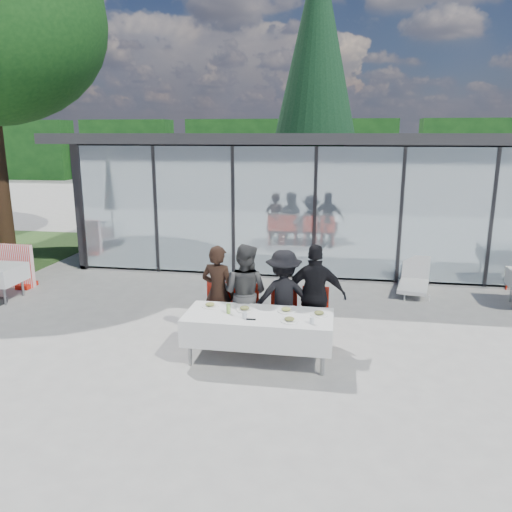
{
  "coord_description": "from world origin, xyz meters",
  "views": [
    {
      "loc": [
        1.59,
        -7.57,
        3.44
      ],
      "look_at": [
        0.11,
        1.2,
        1.25
      ],
      "focal_mm": 35.0,
      "sensor_mm": 36.0,
      "label": 1
    }
  ],
  "objects_px": {
    "dining_table": "(259,327)",
    "diner_d": "(315,296)",
    "diner_chair_a": "(218,308)",
    "folded_eyeglasses": "(251,319)",
    "plate_c": "(286,310)",
    "diner_chair_c": "(283,312)",
    "diner_chair_b": "(245,310)",
    "juice_bottle": "(228,309)",
    "diner_c": "(283,297)",
    "lounger": "(414,280)",
    "plate_d": "(319,314)",
    "diner_a": "(218,292)",
    "plate_a": "(210,305)",
    "spare_chair_a": "(512,264)",
    "diner_b": "(245,293)",
    "conifer_tree": "(316,65)",
    "diner_chair_d": "(315,314)",
    "plate_b": "(245,309)",
    "plate_extra": "(289,320)"
  },
  "relations": [
    {
      "from": "plate_a",
      "to": "diner_chair_c",
      "type": "bearing_deg",
      "value": 25.37
    },
    {
      "from": "diner_c",
      "to": "diner_chair_d",
      "type": "height_order",
      "value": "diner_c"
    },
    {
      "from": "diner_chair_d",
      "to": "plate_a",
      "type": "xyz_separation_m",
      "value": [
        -1.64,
        -0.53,
        0.24
      ]
    },
    {
      "from": "diner_chair_c",
      "to": "juice_bottle",
      "type": "bearing_deg",
      "value": -134.48
    },
    {
      "from": "diner_b",
      "to": "spare_chair_a",
      "type": "height_order",
      "value": "diner_b"
    },
    {
      "from": "diner_b",
      "to": "conifer_tree",
      "type": "bearing_deg",
      "value": -76.21
    },
    {
      "from": "diner_a",
      "to": "diner_chair_d",
      "type": "distance_m",
      "value": 1.66
    },
    {
      "from": "diner_d",
      "to": "plate_b",
      "type": "bearing_deg",
      "value": 30.85
    },
    {
      "from": "diner_chair_c",
      "to": "plate_d",
      "type": "height_order",
      "value": "diner_chair_c"
    },
    {
      "from": "juice_bottle",
      "to": "diner_a",
      "type": "bearing_deg",
      "value": 114.5
    },
    {
      "from": "diner_chair_b",
      "to": "juice_bottle",
      "type": "xyz_separation_m",
      "value": [
        -0.11,
        -0.77,
        0.29
      ]
    },
    {
      "from": "diner_d",
      "to": "diner_c",
      "type": "bearing_deg",
      "value": 1.46
    },
    {
      "from": "plate_extra",
      "to": "plate_a",
      "type": "bearing_deg",
      "value": 161.85
    },
    {
      "from": "diner_chair_d",
      "to": "spare_chair_a",
      "type": "relative_size",
      "value": 1.0
    },
    {
      "from": "diner_chair_b",
      "to": "diner_c",
      "type": "xyz_separation_m",
      "value": [
        0.65,
        -0.0,
        0.26
      ]
    },
    {
      "from": "diner_chair_a",
      "to": "conifer_tree",
      "type": "height_order",
      "value": "conifer_tree"
    },
    {
      "from": "diner_chair_b",
      "to": "diner_d",
      "type": "bearing_deg",
      "value": -0.21
    },
    {
      "from": "diner_chair_c",
      "to": "plate_c",
      "type": "bearing_deg",
      "value": -79.11
    },
    {
      "from": "diner_chair_a",
      "to": "folded_eyeglasses",
      "type": "xyz_separation_m",
      "value": [
        0.74,
        -0.99,
        0.22
      ]
    },
    {
      "from": "dining_table",
      "to": "diner_chair_b",
      "type": "relative_size",
      "value": 2.32
    },
    {
      "from": "diner_a",
      "to": "folded_eyeglasses",
      "type": "xyz_separation_m",
      "value": [
        0.74,
        -0.98,
        -0.06
      ]
    },
    {
      "from": "diner_a",
      "to": "lounger",
      "type": "height_order",
      "value": "diner_a"
    },
    {
      "from": "plate_b",
      "to": "plate_d",
      "type": "relative_size",
      "value": 1.0
    },
    {
      "from": "conifer_tree",
      "to": "diner_a",
      "type": "bearing_deg",
      "value": -93.95
    },
    {
      "from": "diner_b",
      "to": "juice_bottle",
      "type": "relative_size",
      "value": 11.36
    },
    {
      "from": "diner_chair_c",
      "to": "folded_eyeglasses",
      "type": "relative_size",
      "value": 6.96
    },
    {
      "from": "dining_table",
      "to": "plate_c",
      "type": "height_order",
      "value": "plate_c"
    },
    {
      "from": "conifer_tree",
      "to": "diner_b",
      "type": "bearing_deg",
      "value": -91.88
    },
    {
      "from": "folded_eyeglasses",
      "to": "plate_b",
      "type": "bearing_deg",
      "value": 114.17
    },
    {
      "from": "dining_table",
      "to": "lounger",
      "type": "bearing_deg",
      "value": 54.65
    },
    {
      "from": "plate_a",
      "to": "plate_b",
      "type": "height_order",
      "value": "same"
    },
    {
      "from": "juice_bottle",
      "to": "conifer_tree",
      "type": "distance_m",
      "value": 14.47
    },
    {
      "from": "diner_c",
      "to": "plate_a",
      "type": "relative_size",
      "value": 5.88
    },
    {
      "from": "diner_a",
      "to": "diner_chair_b",
      "type": "xyz_separation_m",
      "value": [
        0.46,
        0.0,
        -0.28
      ]
    },
    {
      "from": "diner_d",
      "to": "lounger",
      "type": "relative_size",
      "value": 1.2
    },
    {
      "from": "dining_table",
      "to": "diner_chair_a",
      "type": "bearing_deg",
      "value": 137.48
    },
    {
      "from": "diner_chair_b",
      "to": "spare_chair_a",
      "type": "distance_m",
      "value": 6.75
    },
    {
      "from": "diner_d",
      "to": "lounger",
      "type": "height_order",
      "value": "diner_d"
    },
    {
      "from": "diner_a",
      "to": "lounger",
      "type": "bearing_deg",
      "value": -125.62
    },
    {
      "from": "diner_chair_a",
      "to": "lounger",
      "type": "xyz_separation_m",
      "value": [
        3.69,
        3.29,
        -0.28
      ]
    },
    {
      "from": "plate_c",
      "to": "conifer_tree",
      "type": "xyz_separation_m",
      "value": [
        -0.34,
        13.29,
        5.21
      ]
    },
    {
      "from": "diner_chair_b",
      "to": "diner_c",
      "type": "distance_m",
      "value": 0.7
    },
    {
      "from": "juice_bottle",
      "to": "lounger",
      "type": "relative_size",
      "value": 0.1
    },
    {
      "from": "plate_a",
      "to": "spare_chair_a",
      "type": "height_order",
      "value": "spare_chair_a"
    },
    {
      "from": "plate_d",
      "to": "lounger",
      "type": "bearing_deg",
      "value": 63.46
    },
    {
      "from": "diner_chair_c",
      "to": "plate_c",
      "type": "xyz_separation_m",
      "value": [
        0.11,
        -0.55,
        0.24
      ]
    },
    {
      "from": "dining_table",
      "to": "plate_b",
      "type": "bearing_deg",
      "value": 149.59
    },
    {
      "from": "diner_c",
      "to": "diner_b",
      "type": "bearing_deg",
      "value": -11.84
    },
    {
      "from": "dining_table",
      "to": "diner_d",
      "type": "xyz_separation_m",
      "value": [
        0.82,
        0.75,
        0.32
      ]
    },
    {
      "from": "juice_bottle",
      "to": "diner_chair_b",
      "type": "bearing_deg",
      "value": 81.97
    }
  ]
}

